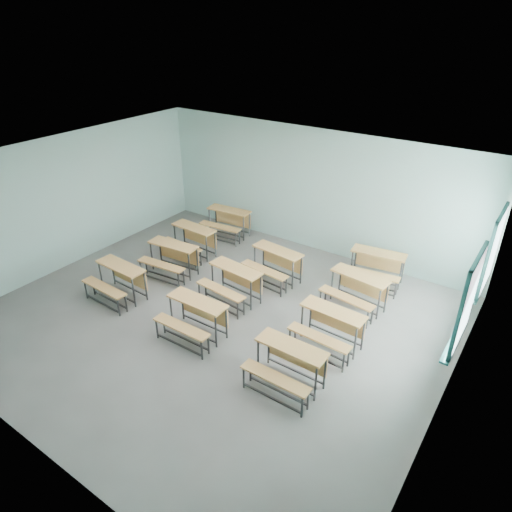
# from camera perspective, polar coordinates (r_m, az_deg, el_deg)

# --- Properties ---
(room) EXTENTS (9.04, 8.04, 3.24)m
(room) POSITION_cam_1_polar(r_m,az_deg,el_deg) (8.80, -4.92, 0.65)
(room) COLOR slate
(room) RESTS_ON ground
(desk_unit_r0c0) EXTENTS (1.26, 0.88, 0.77)m
(desk_unit_r0c0) POSITION_cam_1_polar(r_m,az_deg,el_deg) (10.45, -16.89, -2.56)
(desk_unit_r0c0) COLOR #C68A47
(desk_unit_r0c0) RESTS_ON ground
(desk_unit_r0c1) EXTENTS (1.24, 0.84, 0.77)m
(desk_unit_r0c1) POSITION_cam_1_polar(r_m,az_deg,el_deg) (8.94, -7.73, -7.16)
(desk_unit_r0c1) COLOR #C68A47
(desk_unit_r0c1) RESTS_ON ground
(desk_unit_r0c2) EXTENTS (1.24, 0.84, 0.77)m
(desk_unit_r0c2) POSITION_cam_1_polar(r_m,az_deg,el_deg) (7.82, 3.99, -12.99)
(desk_unit_r0c2) COLOR #C68A47
(desk_unit_r0c2) RESTS_ON ground
(desk_unit_r1c0) EXTENTS (1.31, 0.94, 0.77)m
(desk_unit_r1c0) POSITION_cam_1_polar(r_m,az_deg,el_deg) (11.08, -10.58, 0.12)
(desk_unit_r1c0) COLOR #C68A47
(desk_unit_r1c0) RESTS_ON ground
(desk_unit_r1c1) EXTENTS (1.30, 0.93, 0.77)m
(desk_unit_r1c1) POSITION_cam_1_polar(r_m,az_deg,el_deg) (9.93, -2.94, -2.98)
(desk_unit_r1c1) COLOR #C68A47
(desk_unit_r1c1) RESTS_ON ground
(desk_unit_r1c2) EXTENTS (1.26, 0.88, 0.77)m
(desk_unit_r1c2) POSITION_cam_1_polar(r_m,az_deg,el_deg) (8.71, 9.18, -8.39)
(desk_unit_r1c2) COLOR #C68A47
(desk_unit_r1c2) RESTS_ON ground
(desk_unit_r2c0) EXTENTS (1.27, 0.88, 0.77)m
(desk_unit_r2c0) POSITION_cam_1_polar(r_m,az_deg,el_deg) (11.88, -8.06, 2.35)
(desk_unit_r2c0) COLOR #C68A47
(desk_unit_r2c0) RESTS_ON ground
(desk_unit_r2c1) EXTENTS (1.31, 0.94, 0.77)m
(desk_unit_r2c1) POSITION_cam_1_polar(r_m,az_deg,el_deg) (10.65, 2.34, -0.62)
(desk_unit_r2c1) COLOR #C68A47
(desk_unit_r2c1) RESTS_ON ground
(desk_unit_r2c2) EXTENTS (1.32, 0.97, 0.77)m
(desk_unit_r2c2) POSITION_cam_1_polar(r_m,az_deg,el_deg) (9.88, 12.44, -3.85)
(desk_unit_r2c2) COLOR #C68A47
(desk_unit_r2c2) RESTS_ON ground
(desk_unit_r3c0) EXTENTS (1.31, 0.94, 0.77)m
(desk_unit_r3c0) POSITION_cam_1_polar(r_m,az_deg,el_deg) (12.83, -3.63, 4.63)
(desk_unit_r3c0) COLOR #C68A47
(desk_unit_r3c0) RESTS_ON ground
(desk_unit_r3c2) EXTENTS (1.33, 0.98, 0.77)m
(desk_unit_r3c2) POSITION_cam_1_polar(r_m,az_deg,el_deg) (10.89, 14.84, -0.94)
(desk_unit_r3c2) COLOR #C68A47
(desk_unit_r3c2) RESTS_ON ground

